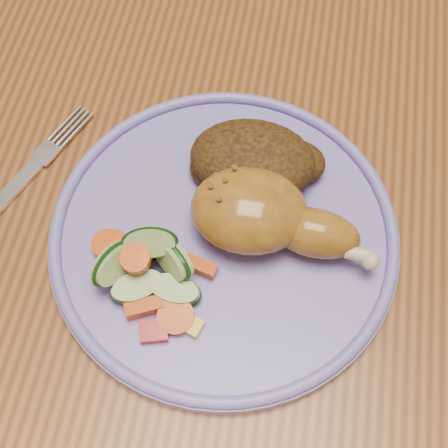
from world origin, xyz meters
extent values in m
plane|color=brown|center=(0.00, 0.00, 0.00)|extent=(4.00, 4.00, 0.00)
cube|color=brown|center=(0.00, 0.00, 0.73)|extent=(0.90, 1.40, 0.04)
cylinder|color=#4C2D16|center=(-0.18, 0.37, 0.21)|extent=(0.04, 0.04, 0.41)
cylinder|color=#4C2D16|center=(0.18, 0.37, 0.21)|extent=(0.04, 0.04, 0.41)
cylinder|color=#4C2D16|center=(0.18, 0.73, 0.21)|extent=(0.04, 0.04, 0.41)
cylinder|color=#7A70D3|center=(-0.04, -0.13, 0.76)|extent=(0.29, 0.29, 0.01)
torus|color=#7A70D3|center=(-0.04, -0.13, 0.77)|extent=(0.29, 0.29, 0.01)
ellipsoid|color=#A47022|center=(-0.02, -0.12, 0.79)|extent=(0.10, 0.08, 0.05)
ellipsoid|color=#A47022|center=(0.04, -0.13, 0.78)|extent=(0.08, 0.05, 0.04)
sphere|color=beige|center=(0.08, -0.14, 0.78)|extent=(0.01, 0.01, 0.01)
ellipsoid|color=#472D11|center=(-0.02, -0.07, 0.78)|extent=(0.11, 0.08, 0.05)
ellipsoid|color=#472D11|center=(0.01, -0.06, 0.77)|extent=(0.05, 0.04, 0.03)
ellipsoid|color=#472D11|center=(-0.05, -0.08, 0.77)|extent=(0.04, 0.04, 0.02)
cube|color=#A50A05|center=(-0.07, -0.22, 0.77)|extent=(0.02, 0.02, 0.01)
cube|color=#E5A507|center=(-0.05, -0.21, 0.77)|extent=(0.02, 0.02, 0.01)
cylinder|color=#EA5307|center=(-0.12, -0.16, 0.77)|extent=(0.02, 0.03, 0.01)
cube|color=#EA5307|center=(-0.05, -0.17, 0.77)|extent=(0.03, 0.02, 0.01)
cylinder|color=#EA5307|center=(-0.09, -0.18, 0.79)|extent=(0.02, 0.02, 0.01)
cube|color=#EA5307|center=(-0.08, -0.21, 0.77)|extent=(0.03, 0.02, 0.01)
cylinder|color=#EA5307|center=(-0.06, -0.21, 0.77)|extent=(0.03, 0.03, 0.01)
cylinder|color=#EA5307|center=(-0.12, -0.16, 0.77)|extent=(0.02, 0.03, 0.01)
cylinder|color=#B0D087|center=(-0.11, -0.18, 0.78)|extent=(0.05, 0.05, 0.04)
cylinder|color=#B0D087|center=(-0.09, -0.16, 0.79)|extent=(0.05, 0.04, 0.04)
cylinder|color=#B0D087|center=(-0.10, -0.17, 0.77)|extent=(0.06, 0.06, 0.02)
cylinder|color=#B0D087|center=(-0.07, -0.17, 0.78)|extent=(0.05, 0.04, 0.04)
cylinder|color=#B0D087|center=(-0.09, -0.19, 0.77)|extent=(0.06, 0.06, 0.02)
cylinder|color=#B0D087|center=(-0.06, -0.19, 0.77)|extent=(0.04, 0.04, 0.02)
cylinder|color=#B0D087|center=(-0.11, -0.18, 0.78)|extent=(0.04, 0.05, 0.04)
cube|color=silver|center=(-0.21, -0.07, 0.75)|extent=(0.04, 0.07, 0.00)
camera|label=1|loc=(0.00, -0.36, 1.22)|focal=50.00mm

